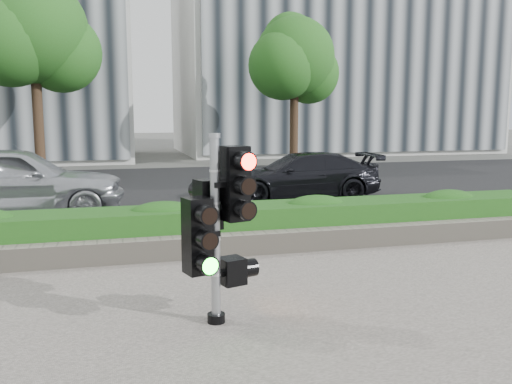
{
  "coord_description": "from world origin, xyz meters",
  "views": [
    {
      "loc": [
        -1.98,
        -6.38,
        2.28
      ],
      "look_at": [
        -0.12,
        0.6,
        1.23
      ],
      "focal_mm": 38.0,
      "sensor_mm": 36.0,
      "label": 1
    }
  ],
  "objects": [
    {
      "name": "stone_wall",
      "position": [
        0.0,
        1.9,
        0.2
      ],
      "size": [
        12.0,
        0.32,
        0.34
      ],
      "primitive_type": "cube",
      "color": "gray",
      "rests_on": "sidewalk"
    },
    {
      "name": "ground",
      "position": [
        0.0,
        0.0,
        0.0
      ],
      "size": [
        120.0,
        120.0,
        0.0
      ],
      "primitive_type": "plane",
      "color": "#51514C",
      "rests_on": "ground"
    },
    {
      "name": "car_silver",
      "position": [
        -4.1,
        6.3,
        0.82
      ],
      "size": [
        4.73,
        1.97,
        1.6
      ],
      "primitive_type": "imported",
      "rotation": [
        0.0,
        0.0,
        1.59
      ],
      "color": "#B7B9BF",
      "rests_on": "road"
    },
    {
      "name": "building_right",
      "position": [
        11.0,
        25.0,
        6.0
      ],
      "size": [
        18.0,
        10.0,
        12.0
      ],
      "primitive_type": "cube",
      "color": "#B7B7B2",
      "rests_on": "ground"
    },
    {
      "name": "hedge",
      "position": [
        0.0,
        2.55,
        0.37
      ],
      "size": [
        12.0,
        1.0,
        0.68
      ],
      "primitive_type": "cube",
      "color": "#3C8A2A",
      "rests_on": "sidewalk"
    },
    {
      "name": "tree_right",
      "position": [
        5.48,
        15.55,
        4.48
      ],
      "size": [
        4.1,
        3.58,
        6.53
      ],
      "color": "black",
      "rests_on": "ground"
    },
    {
      "name": "curb",
      "position": [
        0.0,
        3.15,
        0.06
      ],
      "size": [
        60.0,
        0.25,
        0.12
      ],
      "primitive_type": "cube",
      "color": "gray",
      "rests_on": "ground"
    },
    {
      "name": "road",
      "position": [
        0.0,
        10.0,
        0.01
      ],
      "size": [
        60.0,
        13.0,
        0.02
      ],
      "primitive_type": "cube",
      "color": "black",
      "rests_on": "ground"
    },
    {
      "name": "tree_left",
      "position": [
        -4.52,
        14.56,
        5.04
      ],
      "size": [
        4.61,
        4.03,
        7.34
      ],
      "color": "black",
      "rests_on": "ground"
    },
    {
      "name": "car_dark",
      "position": [
        2.84,
        7.19,
        0.64
      ],
      "size": [
        4.35,
        1.98,
        1.23
      ],
      "primitive_type": "imported",
      "rotation": [
        0.0,
        0.0,
        -1.63
      ],
      "color": "black",
      "rests_on": "road"
    },
    {
      "name": "traffic_signal",
      "position": [
        -0.93,
        -0.79,
        1.16
      ],
      "size": [
        0.75,
        0.63,
        2.05
      ],
      "rotation": [
        0.0,
        0.0,
        0.29
      ],
      "color": "black",
      "rests_on": "sidewalk"
    }
  ]
}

